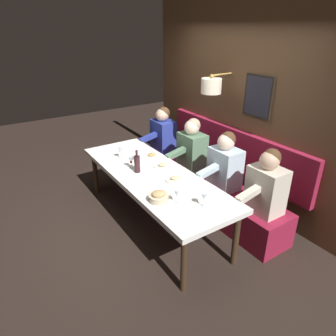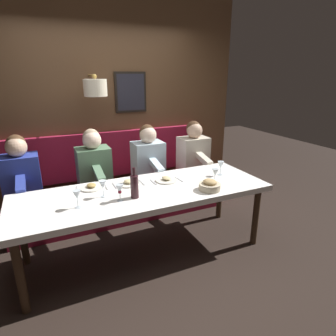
% 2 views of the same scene
% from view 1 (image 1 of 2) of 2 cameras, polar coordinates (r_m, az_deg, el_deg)
% --- Properties ---
extents(ground_plane, '(12.00, 12.00, 0.00)m').
position_cam_1_polar(ground_plane, '(4.23, -2.73, -10.06)').
color(ground_plane, black).
extents(dining_table, '(0.90, 2.57, 0.74)m').
position_cam_1_polar(dining_table, '(3.88, -2.94, -1.88)').
color(dining_table, white).
rests_on(dining_table, ground_plane).
extents(banquette_bench, '(0.52, 2.77, 0.45)m').
position_cam_1_polar(banquette_bench, '(4.55, 6.90, -4.12)').
color(banquette_bench, maroon).
rests_on(banquette_bench, ground_plane).
extents(back_wall_panel, '(0.59, 3.97, 2.90)m').
position_cam_1_polar(back_wall_panel, '(4.50, 13.41, 10.73)').
color(back_wall_panel, brown).
rests_on(back_wall_panel, ground_plane).
extents(diner_nearest, '(0.60, 0.40, 0.79)m').
position_cam_1_polar(diner_nearest, '(3.62, 18.13, -2.87)').
color(diner_nearest, beige).
rests_on(diner_nearest, banquette_bench).
extents(diner_near, '(0.60, 0.40, 0.79)m').
position_cam_1_polar(diner_near, '(4.03, 10.69, 0.95)').
color(diner_near, silver).
rests_on(diner_near, banquette_bench).
extents(diner_middle, '(0.60, 0.40, 0.79)m').
position_cam_1_polar(diner_middle, '(4.53, 4.52, 4.11)').
color(diner_middle, '#567A5B').
rests_on(diner_middle, banquette_bench).
extents(diner_far, '(0.60, 0.40, 0.79)m').
position_cam_1_polar(diner_far, '(5.15, -0.96, 6.85)').
color(diner_far, '#283893').
rests_on(diner_far, banquette_bench).
extents(place_setting_0, '(0.24, 0.31, 0.05)m').
position_cam_1_polar(place_setting_0, '(4.02, -1.03, 0.42)').
color(place_setting_0, silver).
rests_on(place_setting_0, dining_table).
extents(place_setting_1, '(0.24, 0.31, 0.05)m').
position_cam_1_polar(place_setting_1, '(3.68, 1.32, -2.12)').
color(place_setting_1, silver).
rests_on(place_setting_1, dining_table).
extents(place_setting_2, '(0.24, 0.32, 0.05)m').
position_cam_1_polar(place_setting_2, '(4.34, -3.10, 2.35)').
color(place_setting_2, silver).
rests_on(place_setting_2, dining_table).
extents(wine_glass_0, '(0.07, 0.07, 0.16)m').
position_cam_1_polar(wine_glass_0, '(3.17, 1.72, -4.87)').
color(wine_glass_0, silver).
rests_on(wine_glass_0, dining_table).
extents(wine_glass_1, '(0.07, 0.07, 0.16)m').
position_cam_1_polar(wine_glass_1, '(4.30, -9.04, 3.26)').
color(wine_glass_1, silver).
rests_on(wine_glass_1, dining_table).
extents(wine_glass_2, '(0.07, 0.07, 0.16)m').
position_cam_1_polar(wine_glass_2, '(3.98, -7.01, 1.50)').
color(wine_glass_2, silver).
rests_on(wine_glass_2, dining_table).
extents(wine_glass_3, '(0.07, 0.07, 0.16)m').
position_cam_1_polar(wine_glass_3, '(3.13, 6.87, -5.45)').
color(wine_glass_3, silver).
rests_on(wine_glass_3, dining_table).
extents(wine_glass_4, '(0.07, 0.07, 0.16)m').
position_cam_1_polar(wine_glass_4, '(4.14, -5.78, 2.57)').
color(wine_glass_4, silver).
rests_on(wine_glass_4, dining_table).
extents(wine_bottle, '(0.08, 0.08, 0.30)m').
position_cam_1_polar(wine_bottle, '(3.86, -5.86, 0.81)').
color(wine_bottle, '#33191E').
rests_on(wine_bottle, dining_table).
extents(bread_bowl, '(0.22, 0.22, 0.12)m').
position_cam_1_polar(bread_bowl, '(3.25, -1.80, -5.45)').
color(bread_bowl, beige).
rests_on(bread_bowl, dining_table).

